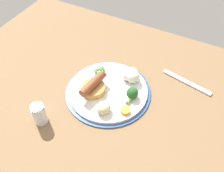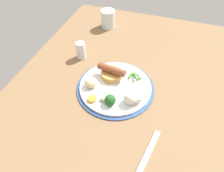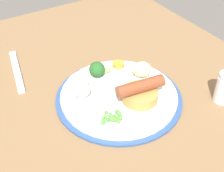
{
  "view_description": "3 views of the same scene",
  "coord_description": "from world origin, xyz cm",
  "px_view_note": "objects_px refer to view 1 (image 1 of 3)",
  "views": [
    {
      "loc": [
        29.05,
        -47.89,
        66.69
      ],
      "look_at": [
        4.21,
        0.36,
        5.41
      ],
      "focal_mm": 40.0,
      "sensor_mm": 36.0,
      "label": 1
    },
    {
      "loc": [
        50.46,
        13.59,
        57.85
      ],
      "look_at": [
        5.16,
        -1.54,
        5.83
      ],
      "focal_mm": 32.0,
      "sensor_mm": 36.0,
      "label": 2
    },
    {
      "loc": [
        -40.63,
        28.44,
        49.58
      ],
      "look_at": [
        5.04,
        -0.05,
        5.78
      ],
      "focal_mm": 50.0,
      "sensor_mm": 36.0,
      "label": 3
    }
  ],
  "objects_px": {
    "sausage_pudding": "(93,87)",
    "potato_chunk_0": "(103,108)",
    "cauliflower_floret": "(132,75)",
    "carrot_slice_4": "(125,111)",
    "broccoli_floret_near": "(132,94)",
    "dinner_plate": "(108,91)",
    "pea_pile": "(100,71)",
    "salt_shaker": "(39,114)",
    "fork": "(187,82)"
  },
  "relations": [
    {
      "from": "sausage_pudding",
      "to": "potato_chunk_0",
      "type": "height_order",
      "value": "sausage_pudding"
    },
    {
      "from": "cauliflower_floret",
      "to": "carrot_slice_4",
      "type": "relative_size",
      "value": 2.04
    },
    {
      "from": "carrot_slice_4",
      "to": "broccoli_floret_near",
      "type": "bearing_deg",
      "value": 95.51
    },
    {
      "from": "dinner_plate",
      "to": "pea_pile",
      "type": "xyz_separation_m",
      "value": [
        -0.06,
        0.06,
        0.02
      ]
    },
    {
      "from": "salt_shaker",
      "to": "fork",
      "type": "bearing_deg",
      "value": 45.66
    },
    {
      "from": "sausage_pudding",
      "to": "salt_shaker",
      "type": "relative_size",
      "value": 1.52
    },
    {
      "from": "dinner_plate",
      "to": "sausage_pudding",
      "type": "height_order",
      "value": "sausage_pudding"
    },
    {
      "from": "broccoli_floret_near",
      "to": "cauliflower_floret",
      "type": "bearing_deg",
      "value": 27.6
    },
    {
      "from": "broccoli_floret_near",
      "to": "salt_shaker",
      "type": "bearing_deg",
      "value": 135.87
    },
    {
      "from": "pea_pile",
      "to": "fork",
      "type": "distance_m",
      "value": 0.3
    },
    {
      "from": "dinner_plate",
      "to": "salt_shaker",
      "type": "distance_m",
      "value": 0.23
    },
    {
      "from": "sausage_pudding",
      "to": "cauliflower_floret",
      "type": "bearing_deg",
      "value": -32.21
    },
    {
      "from": "cauliflower_floret",
      "to": "potato_chunk_0",
      "type": "distance_m",
      "value": 0.16
    },
    {
      "from": "potato_chunk_0",
      "to": "carrot_slice_4",
      "type": "relative_size",
      "value": 1.54
    },
    {
      "from": "broccoli_floret_near",
      "to": "carrot_slice_4",
      "type": "bearing_deg",
      "value": -172.04
    },
    {
      "from": "dinner_plate",
      "to": "potato_chunk_0",
      "type": "bearing_deg",
      "value": -71.2
    },
    {
      "from": "potato_chunk_0",
      "to": "carrot_slice_4",
      "type": "height_order",
      "value": "potato_chunk_0"
    },
    {
      "from": "dinner_plate",
      "to": "fork",
      "type": "distance_m",
      "value": 0.27
    },
    {
      "from": "potato_chunk_0",
      "to": "dinner_plate",
      "type": "bearing_deg",
      "value": 108.8
    },
    {
      "from": "sausage_pudding",
      "to": "carrot_slice_4",
      "type": "height_order",
      "value": "sausage_pudding"
    },
    {
      "from": "sausage_pudding",
      "to": "fork",
      "type": "xyz_separation_m",
      "value": [
        0.26,
        0.19,
        -0.03
      ]
    },
    {
      "from": "potato_chunk_0",
      "to": "sausage_pudding",
      "type": "bearing_deg",
      "value": 140.96
    },
    {
      "from": "broccoli_floret_near",
      "to": "salt_shaker",
      "type": "xyz_separation_m",
      "value": [
        -0.21,
        -0.2,
        0.0
      ]
    },
    {
      "from": "sausage_pudding",
      "to": "carrot_slice_4",
      "type": "bearing_deg",
      "value": -93.95
    },
    {
      "from": "salt_shaker",
      "to": "dinner_plate",
      "type": "bearing_deg",
      "value": 56.8
    },
    {
      "from": "dinner_plate",
      "to": "cauliflower_floret",
      "type": "distance_m",
      "value": 0.1
    },
    {
      "from": "salt_shaker",
      "to": "potato_chunk_0",
      "type": "bearing_deg",
      "value": 35.29
    },
    {
      "from": "carrot_slice_4",
      "to": "potato_chunk_0",
      "type": "bearing_deg",
      "value": -155.42
    },
    {
      "from": "sausage_pudding",
      "to": "broccoli_floret_near",
      "type": "xyz_separation_m",
      "value": [
        0.12,
        0.03,
        -0.0
      ]
    },
    {
      "from": "dinner_plate",
      "to": "salt_shaker",
      "type": "xyz_separation_m",
      "value": [
        -0.13,
        -0.19,
        0.03
      ]
    },
    {
      "from": "pea_pile",
      "to": "cauliflower_floret",
      "type": "distance_m",
      "value": 0.11
    },
    {
      "from": "pea_pile",
      "to": "carrot_slice_4",
      "type": "bearing_deg",
      "value": -36.44
    },
    {
      "from": "broccoli_floret_near",
      "to": "salt_shaker",
      "type": "relative_size",
      "value": 0.74
    },
    {
      "from": "broccoli_floret_near",
      "to": "carrot_slice_4",
      "type": "distance_m",
      "value": 0.06
    },
    {
      "from": "sausage_pudding",
      "to": "salt_shaker",
      "type": "height_order",
      "value": "salt_shaker"
    },
    {
      "from": "broccoli_floret_near",
      "to": "fork",
      "type": "bearing_deg",
      "value": -38.8
    },
    {
      "from": "carrot_slice_4",
      "to": "sausage_pudding",
      "type": "bearing_deg",
      "value": 167.91
    },
    {
      "from": "dinner_plate",
      "to": "fork",
      "type": "relative_size",
      "value": 1.58
    },
    {
      "from": "broccoli_floret_near",
      "to": "fork",
      "type": "xyz_separation_m",
      "value": [
        0.14,
        0.16,
        -0.03
      ]
    },
    {
      "from": "carrot_slice_4",
      "to": "salt_shaker",
      "type": "height_order",
      "value": "salt_shaker"
    },
    {
      "from": "pea_pile",
      "to": "sausage_pudding",
      "type": "bearing_deg",
      "value": -74.33
    },
    {
      "from": "broccoli_floret_near",
      "to": "potato_chunk_0",
      "type": "bearing_deg",
      "value": 150.81
    },
    {
      "from": "pea_pile",
      "to": "fork",
      "type": "height_order",
      "value": "pea_pile"
    },
    {
      "from": "sausage_pudding",
      "to": "fork",
      "type": "bearing_deg",
      "value": -45.65
    },
    {
      "from": "sausage_pudding",
      "to": "pea_pile",
      "type": "relative_size",
      "value": 2.18
    },
    {
      "from": "pea_pile",
      "to": "carrot_slice_4",
      "type": "height_order",
      "value": "pea_pile"
    },
    {
      "from": "sausage_pudding",
      "to": "potato_chunk_0",
      "type": "relative_size",
      "value": 2.39
    },
    {
      "from": "sausage_pudding",
      "to": "pea_pile",
      "type": "distance_m",
      "value": 0.09
    },
    {
      "from": "pea_pile",
      "to": "cauliflower_floret",
      "type": "relative_size",
      "value": 0.83
    },
    {
      "from": "cauliflower_floret",
      "to": "carrot_slice_4",
      "type": "xyz_separation_m",
      "value": [
        0.04,
        -0.13,
        -0.02
      ]
    }
  ]
}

